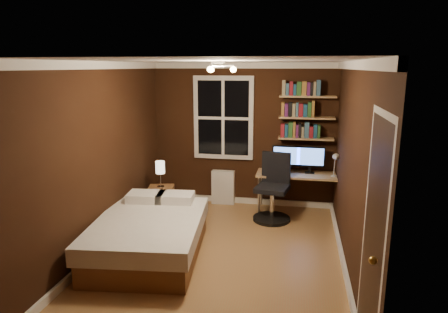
% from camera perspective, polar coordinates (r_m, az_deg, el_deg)
% --- Properties ---
extents(floor, '(4.20, 4.20, 0.00)m').
position_cam_1_polar(floor, '(5.45, -0.54, -13.78)').
color(floor, '#97653C').
rests_on(floor, ground).
extents(wall_back, '(3.20, 0.04, 2.50)m').
position_cam_1_polar(wall_back, '(7.05, 2.77, 3.06)').
color(wall_back, black).
rests_on(wall_back, ground).
extents(wall_left, '(0.04, 4.20, 2.50)m').
position_cam_1_polar(wall_left, '(5.55, -16.99, -0.14)').
color(wall_left, black).
rests_on(wall_left, ground).
extents(wall_right, '(0.04, 4.20, 2.50)m').
position_cam_1_polar(wall_right, '(4.97, 17.85, -1.67)').
color(wall_right, black).
rests_on(wall_right, ground).
extents(ceiling, '(3.20, 4.20, 0.02)m').
position_cam_1_polar(ceiling, '(4.88, -0.60, 13.52)').
color(ceiling, white).
rests_on(ceiling, wall_back).
extents(window, '(1.06, 0.06, 1.46)m').
position_cam_1_polar(window, '(7.03, -0.09, 5.52)').
color(window, silver).
rests_on(window, wall_back).
extents(door, '(0.03, 0.82, 2.05)m').
position_cam_1_polar(door, '(3.58, 20.39, -11.27)').
color(door, black).
rests_on(door, ground).
extents(door_knob, '(0.06, 0.06, 0.06)m').
position_cam_1_polar(door_knob, '(3.32, 20.51, -13.74)').
color(door_knob, gold).
rests_on(door_knob, door).
extents(ceiling_fixture, '(0.44, 0.44, 0.18)m').
position_cam_1_polar(ceiling_fixture, '(4.78, -0.84, 12.33)').
color(ceiling_fixture, beige).
rests_on(ceiling_fixture, ceiling).
extents(bookshelf_lower, '(0.92, 0.22, 0.03)m').
position_cam_1_polar(bookshelf_lower, '(6.87, 11.60, 2.55)').
color(bookshelf_lower, '#A68450').
rests_on(bookshelf_lower, wall_back).
extents(books_row_lower, '(0.66, 0.16, 0.23)m').
position_cam_1_polar(books_row_lower, '(6.85, 11.64, 3.63)').
color(books_row_lower, maroon).
rests_on(books_row_lower, bookshelf_lower).
extents(bookshelf_middle, '(0.92, 0.22, 0.03)m').
position_cam_1_polar(bookshelf_middle, '(6.81, 11.73, 5.45)').
color(bookshelf_middle, '#A68450').
rests_on(bookshelf_middle, wall_back).
extents(books_row_middle, '(0.54, 0.16, 0.23)m').
position_cam_1_polar(books_row_middle, '(6.80, 11.78, 6.54)').
color(books_row_middle, navy).
rests_on(books_row_middle, bookshelf_middle).
extents(bookshelf_upper, '(0.92, 0.22, 0.03)m').
position_cam_1_polar(bookshelf_upper, '(6.78, 11.86, 8.38)').
color(bookshelf_upper, '#A68450').
rests_on(bookshelf_upper, wall_back).
extents(books_row_upper, '(0.60, 0.16, 0.23)m').
position_cam_1_polar(books_row_upper, '(6.77, 11.91, 9.48)').
color(books_row_upper, '#2C6029').
rests_on(books_row_upper, bookshelf_upper).
extents(bed, '(1.54, 2.00, 0.63)m').
position_cam_1_polar(bed, '(5.42, -10.58, -11.00)').
color(bed, brown).
rests_on(bed, ground).
extents(nightstand, '(0.48, 0.48, 0.50)m').
position_cam_1_polar(nightstand, '(6.71, -8.93, -6.40)').
color(nightstand, brown).
rests_on(nightstand, ground).
extents(bedside_lamp, '(0.15, 0.15, 0.44)m').
position_cam_1_polar(bedside_lamp, '(6.57, -9.08, -2.53)').
color(bedside_lamp, beige).
rests_on(bedside_lamp, nightstand).
extents(radiator, '(0.41, 0.14, 0.61)m').
position_cam_1_polar(radiator, '(7.22, -0.12, -4.41)').
color(radiator, silver).
rests_on(radiator, ground).
extents(desk, '(1.42, 0.53, 0.67)m').
position_cam_1_polar(desk, '(6.84, 10.67, -2.92)').
color(desk, '#A68450').
rests_on(desk, ground).
extents(monitor_left, '(0.50, 0.12, 0.46)m').
position_cam_1_polar(monitor_left, '(6.84, 8.94, -0.33)').
color(monitor_left, black).
rests_on(monitor_left, desk).
extents(monitor_right, '(0.50, 0.12, 0.46)m').
position_cam_1_polar(monitor_right, '(6.84, 12.19, -0.47)').
color(monitor_right, black).
rests_on(monitor_right, desk).
extents(desk_lamp, '(0.14, 0.32, 0.44)m').
position_cam_1_polar(desk_lamp, '(6.64, 15.57, -1.14)').
color(desk_lamp, silver).
rests_on(desk_lamp, desk).
extents(office_chair, '(0.60, 0.60, 1.09)m').
position_cam_1_polar(office_chair, '(6.50, 7.01, -5.36)').
color(office_chair, black).
rests_on(office_chair, ground).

